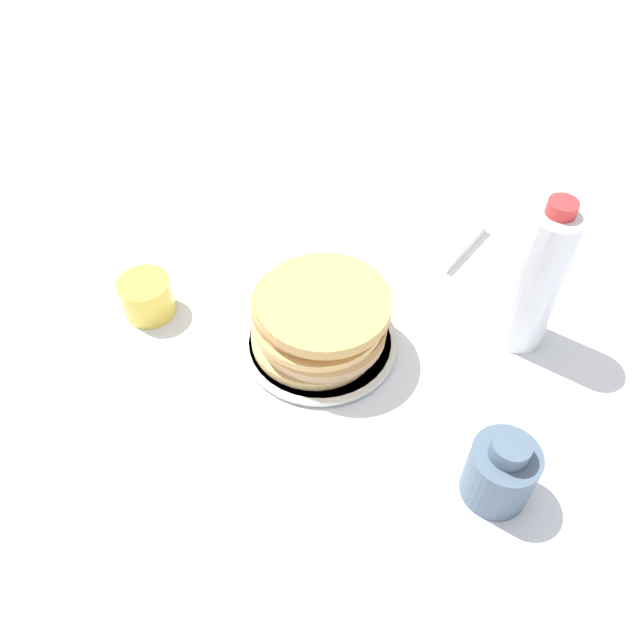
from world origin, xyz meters
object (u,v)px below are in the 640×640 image
at_px(juice_glass, 147,297).
at_px(cream_jug, 501,471).
at_px(pancake_stack, 320,318).
at_px(water_bottle_near, 536,279).
at_px(plate, 320,341).

bearing_deg(juice_glass, cream_jug, 156.10).
bearing_deg(pancake_stack, water_bottle_near, -168.03).
bearing_deg(juice_glass, pancake_stack, 173.93).
bearing_deg(water_bottle_near, juice_glass, 3.32).
bearing_deg(plate, cream_jug, 140.86).
relative_size(cream_jug, water_bottle_near, 0.45).
xyz_separation_m(plate, pancake_stack, (-0.00, -0.00, 0.05)).
xyz_separation_m(juice_glass, water_bottle_near, (-0.55, -0.03, 0.09)).
bearing_deg(cream_jug, water_bottle_near, -99.64).
bearing_deg(cream_jug, juice_glass, -23.90).
relative_size(pancake_stack, water_bottle_near, 0.80).
height_order(plate, water_bottle_near, water_bottle_near).
bearing_deg(pancake_stack, plate, 74.38).
bearing_deg(pancake_stack, juice_glass, -6.07).
height_order(plate, pancake_stack, pancake_stack).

